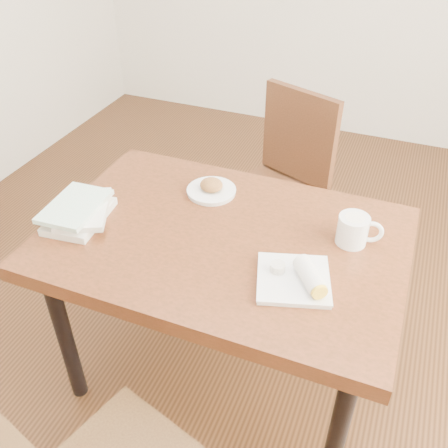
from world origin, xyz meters
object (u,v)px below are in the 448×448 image
at_px(chair_far, 283,177).
at_px(table, 224,253).
at_px(plate_scone, 211,189).
at_px(coffee_mug, 354,229).
at_px(plate_burrito, 298,278).
at_px(book_stack, 79,211).

bearing_deg(chair_far, table, -89.95).
distance_m(plate_scone, coffee_mug, 0.57).
relative_size(table, plate_scone, 6.44).
bearing_deg(coffee_mug, plate_burrito, -114.00).
distance_m(coffee_mug, plate_burrito, 0.29).
distance_m(plate_burrito, book_stack, 0.82).
height_order(table, coffee_mug, coffee_mug).
relative_size(plate_scone, coffee_mug, 1.25).
relative_size(chair_far, coffee_mug, 6.19).
xyz_separation_m(coffee_mug, plate_burrito, (-0.12, -0.27, -0.03)).
distance_m(chair_far, plate_scone, 0.60).
bearing_deg(book_stack, table, 11.36).
height_order(plate_burrito, book_stack, plate_burrito).
bearing_deg(chair_far, plate_burrito, -71.61).
bearing_deg(plate_burrito, table, 155.45).
xyz_separation_m(table, coffee_mug, (0.42, 0.13, 0.14)).
xyz_separation_m(table, chair_far, (-0.00, 0.77, -0.12)).
bearing_deg(coffee_mug, table, -162.95).
bearing_deg(table, coffee_mug, 17.05).
xyz_separation_m(plate_scone, plate_burrito, (0.45, -0.37, 0.00)).
bearing_deg(book_stack, coffee_mug, 13.94).
relative_size(chair_far, plate_burrito, 3.43).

